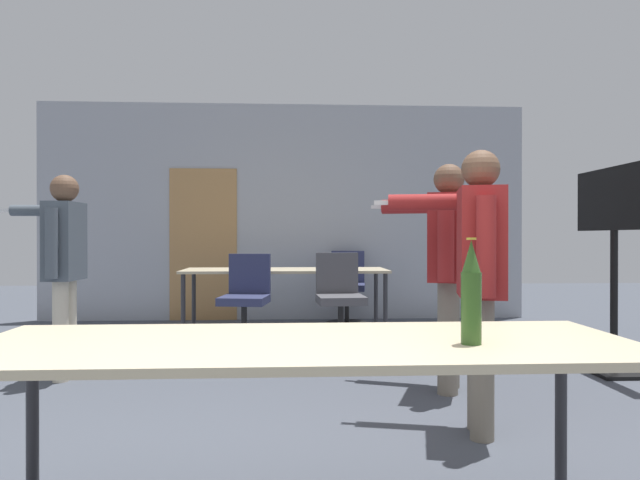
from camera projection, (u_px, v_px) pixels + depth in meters
back_wall at (283, 213)px, 7.80m from camera, size 6.60×0.12×2.94m
conference_table_near at (306, 356)px, 2.04m from camera, size 2.34×0.83×0.75m
conference_table_far at (285, 274)px, 6.59m from camera, size 2.34×0.81×0.75m
tv_screen at (614, 243)px, 4.72m from camera, size 0.44×1.12×1.71m
person_far_watching at (478, 263)px, 3.24m from camera, size 0.72×0.73×1.62m
person_near_casual at (63, 255)px, 4.50m from camera, size 0.73×0.58×1.61m
person_center_tall at (447, 256)px, 4.16m from camera, size 0.71×0.85×1.66m
office_chair_mid_tucked at (246, 303)px, 5.82m from camera, size 0.53×0.58×0.95m
office_chair_near_pushed at (340, 303)px, 5.74m from camera, size 0.52×0.56×0.96m
office_chair_far_left at (347, 289)px, 7.41m from camera, size 0.52×0.58×0.94m
beer_bottle at (471, 294)px, 1.97m from camera, size 0.07×0.07×0.37m
drink_cup at (253, 264)px, 6.73m from camera, size 0.08×0.08×0.10m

